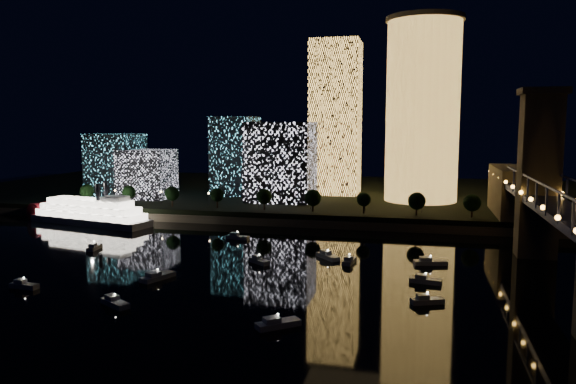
# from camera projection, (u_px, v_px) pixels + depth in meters

# --- Properties ---
(ground) EXTENTS (520.00, 520.00, 0.00)m
(ground) POSITION_uv_depth(u_px,v_px,m) (286.00, 289.00, 135.13)
(ground) COLOR black
(ground) RESTS_ON ground
(far_bank) EXTENTS (420.00, 160.00, 5.00)m
(far_bank) POSITION_uv_depth(u_px,v_px,m) (358.00, 196.00, 289.44)
(far_bank) COLOR black
(far_bank) RESTS_ON ground
(seawall) EXTENTS (420.00, 6.00, 3.00)m
(seawall) POSITION_uv_depth(u_px,v_px,m) (336.00, 224.00, 214.19)
(seawall) COLOR #6B5E4C
(seawall) RESTS_ON ground
(tower_cylindrical) EXTENTS (34.00, 34.00, 80.78)m
(tower_cylindrical) POSITION_uv_depth(u_px,v_px,m) (422.00, 110.00, 248.73)
(tower_cylindrical) COLOR #FFBA51
(tower_cylindrical) RESTS_ON far_bank
(tower_rectangular) EXTENTS (23.43, 23.43, 74.55)m
(tower_rectangular) POSITION_uv_depth(u_px,v_px,m) (336.00, 118.00, 275.62)
(tower_rectangular) COLOR #FFBA51
(tower_rectangular) RESTS_ON far_bank
(midrise_blocks) EXTENTS (105.47, 45.56, 37.96)m
(midrise_blocks) POSITION_uv_depth(u_px,v_px,m) (211.00, 163.00, 262.79)
(midrise_blocks) COLOR silver
(midrise_blocks) RESTS_ON far_bank
(riverboat) EXTENTS (58.00, 23.52, 17.14)m
(riverboat) POSITION_uv_depth(u_px,v_px,m) (86.00, 212.00, 223.48)
(riverboat) COLOR silver
(riverboat) RESTS_ON ground
(motorboats) EXTENTS (109.97, 84.24, 2.78)m
(motorboats) POSITION_uv_depth(u_px,v_px,m) (265.00, 271.00, 148.73)
(motorboats) COLOR silver
(motorboats) RESTS_ON ground
(esplanade_trees) EXTENTS (166.36, 6.70, 8.85)m
(esplanade_trees) POSITION_uv_depth(u_px,v_px,m) (274.00, 197.00, 224.72)
(esplanade_trees) COLOR black
(esplanade_trees) RESTS_ON far_bank
(street_lamps) EXTENTS (132.70, 0.70, 5.65)m
(street_lamps) POSITION_uv_depth(u_px,v_px,m) (259.00, 198.00, 232.56)
(street_lamps) COLOR black
(street_lamps) RESTS_ON far_bank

